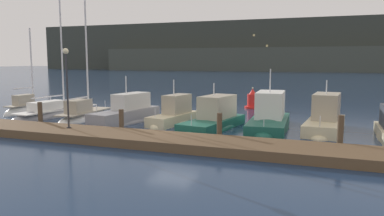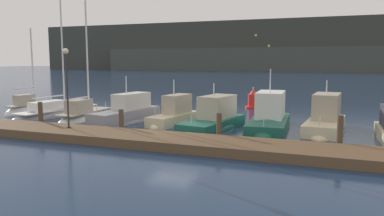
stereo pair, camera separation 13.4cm
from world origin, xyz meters
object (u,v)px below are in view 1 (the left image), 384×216
(motorboat_berth_6, at_px, (214,123))
(dock_lamppost, at_px, (67,76))
(motorboat_berth_7, at_px, (269,122))
(motorboat_berth_8, at_px, (325,124))
(sailboat_berth_1, at_px, (30,111))
(motorboat_berth_5, at_px, (174,119))
(channel_buoy, at_px, (252,100))
(sailboat_berth_3, at_px, (84,117))
(motorboat_berth_4, at_px, (126,117))
(sailboat_berth_2, at_px, (57,114))

(motorboat_berth_6, xyz_separation_m, dock_lamppost, (-6.90, -5.13, 3.06))
(motorboat_berth_7, relative_size, motorboat_berth_8, 1.12)
(sailboat_berth_1, distance_m, motorboat_berth_8, 22.59)
(dock_lamppost, bearing_deg, motorboat_berth_7, 32.73)
(sailboat_berth_1, relative_size, motorboat_berth_5, 1.47)
(motorboat_berth_5, distance_m, motorboat_berth_6, 3.05)
(motorboat_berth_7, relative_size, channel_buoy, 3.76)
(motorboat_berth_8, bearing_deg, sailboat_berth_3, -175.08)
(motorboat_berth_7, bearing_deg, sailboat_berth_1, 179.68)
(motorboat_berth_7, height_order, motorboat_berth_8, motorboat_berth_7)
(motorboat_berth_7, xyz_separation_m, channel_buoy, (-2.91, 9.25, 0.33))
(motorboat_berth_6, distance_m, dock_lamppost, 9.12)
(motorboat_berth_5, bearing_deg, sailboat_berth_3, -174.75)
(motorboat_berth_8, xyz_separation_m, dock_lamppost, (-13.43, -6.57, 2.98))
(motorboat_berth_6, bearing_deg, motorboat_berth_8, 12.36)
(motorboat_berth_5, bearing_deg, channel_buoy, 71.70)
(sailboat_berth_1, xyz_separation_m, motorboat_berth_6, (16.05, -1.48, 0.17))
(sailboat_berth_1, height_order, motorboat_berth_4, sailboat_berth_1)
(sailboat_berth_3, distance_m, motorboat_berth_4, 3.46)
(sailboat_berth_2, relative_size, motorboat_berth_7, 1.48)
(dock_lamppost, bearing_deg, motorboat_berth_8, 26.05)
(motorboat_berth_7, xyz_separation_m, dock_lamppost, (-10.12, -6.51, 3.02))
(sailboat_berth_1, xyz_separation_m, motorboat_berth_4, (9.82, -1.46, 0.21))
(motorboat_berth_4, xyz_separation_m, channel_buoy, (6.55, 10.60, 0.32))
(channel_buoy, xyz_separation_m, dock_lamppost, (-7.21, -15.76, 2.69))
(sailboat_berth_2, bearing_deg, dock_lamppost, -45.52)
(sailboat_berth_1, xyz_separation_m, dock_lamppost, (9.15, -6.61, 3.23))
(motorboat_berth_4, bearing_deg, sailboat_berth_3, 179.79)
(motorboat_berth_8, bearing_deg, motorboat_berth_5, -175.32)
(sailboat_berth_1, height_order, motorboat_berth_5, sailboat_berth_1)
(sailboat_berth_1, distance_m, motorboat_berth_7, 19.28)
(dock_lamppost, bearing_deg, sailboat_berth_3, 118.32)
(motorboat_berth_5, relative_size, motorboat_berth_8, 0.82)
(sailboat_berth_2, bearing_deg, sailboat_berth_1, 169.38)
(sailboat_berth_2, height_order, dock_lamppost, sailboat_berth_2)
(motorboat_berth_6, bearing_deg, motorboat_berth_5, 167.65)
(motorboat_berth_4, distance_m, motorboat_berth_5, 3.31)
(sailboat_berth_1, xyz_separation_m, sailboat_berth_3, (6.37, -1.44, 0.04))
(sailboat_berth_2, xyz_separation_m, motorboat_berth_4, (6.56, -0.84, 0.25))
(sailboat_berth_3, relative_size, dock_lamppost, 2.03)
(sailboat_berth_2, distance_m, motorboat_berth_6, 12.82)
(motorboat_berth_7, bearing_deg, sailboat_berth_3, -174.09)
(motorboat_berth_5, bearing_deg, dock_lamppost, -124.09)
(sailboat_berth_2, bearing_deg, channel_buoy, 36.66)
(dock_lamppost, bearing_deg, motorboat_berth_6, 36.66)
(motorboat_berth_4, relative_size, motorboat_berth_8, 1.06)
(motorboat_berth_7, height_order, dock_lamppost, dock_lamppost)
(motorboat_berth_7, height_order, channel_buoy, motorboat_berth_7)
(motorboat_berth_4, height_order, channel_buoy, motorboat_berth_4)
(sailboat_berth_2, xyz_separation_m, channel_buoy, (13.11, 9.76, 0.57))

